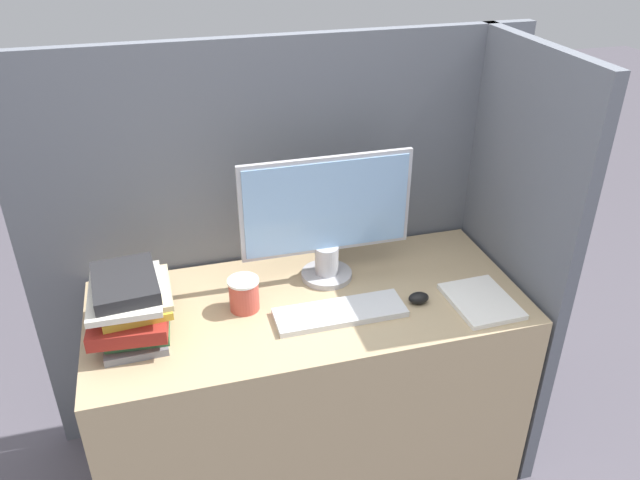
# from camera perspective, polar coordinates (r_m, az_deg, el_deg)

# --- Properties ---
(cubicle_panel_rear) EXTENTS (1.82, 0.04, 1.51)m
(cubicle_panel_rear) POSITION_cam_1_polar(r_m,az_deg,el_deg) (2.33, -3.30, -0.24)
(cubicle_panel_rear) COLOR slate
(cubicle_panel_rear) RESTS_ON ground_plane
(cubicle_panel_right) EXTENTS (0.04, 0.69, 1.51)m
(cubicle_panel_right) POSITION_cam_1_polar(r_m,az_deg,el_deg) (2.33, 16.76, -1.60)
(cubicle_panel_right) COLOR slate
(cubicle_panel_right) RESTS_ON ground_plane
(desk) EXTENTS (1.42, 0.63, 0.73)m
(desk) POSITION_cam_1_polar(r_m,az_deg,el_deg) (2.29, -1.01, -13.09)
(desk) COLOR tan
(desk) RESTS_ON ground_plane
(monitor) EXTENTS (0.58, 0.18, 0.45)m
(monitor) POSITION_cam_1_polar(r_m,az_deg,el_deg) (2.07, 0.62, 1.88)
(monitor) COLOR #B7B7BC
(monitor) RESTS_ON desk
(keyboard) EXTENTS (0.42, 0.14, 0.02)m
(keyboard) POSITION_cam_1_polar(r_m,az_deg,el_deg) (1.99, 1.84, -6.64)
(keyboard) COLOR silver
(keyboard) RESTS_ON desk
(mouse) EXTENTS (0.07, 0.05, 0.04)m
(mouse) POSITION_cam_1_polar(r_m,az_deg,el_deg) (2.07, 9.01, -5.25)
(mouse) COLOR black
(mouse) RESTS_ON desk
(coffee_cup) EXTENTS (0.10, 0.10, 0.11)m
(coffee_cup) POSITION_cam_1_polar(r_m,az_deg,el_deg) (2.01, -6.96, -4.94)
(coffee_cup) COLOR #BF4C3F
(coffee_cup) RESTS_ON desk
(book_stack) EXTENTS (0.25, 0.32, 0.20)m
(book_stack) POSITION_cam_1_polar(r_m,az_deg,el_deg) (1.95, -16.88, -5.73)
(book_stack) COLOR slate
(book_stack) RESTS_ON desk
(paper_pile) EXTENTS (0.20, 0.25, 0.02)m
(paper_pile) POSITION_cam_1_polar(r_m,az_deg,el_deg) (2.11, 14.51, -5.44)
(paper_pile) COLOR white
(paper_pile) RESTS_ON desk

